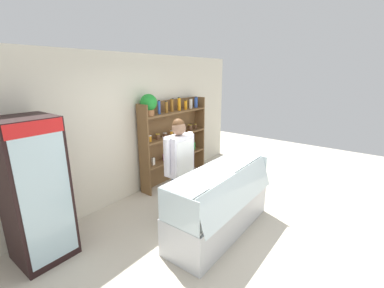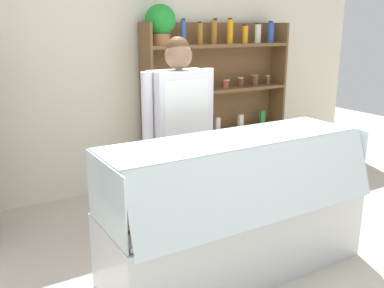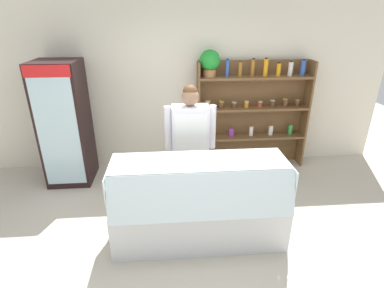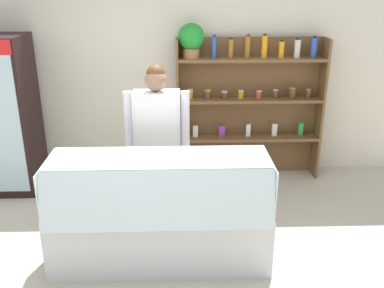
{
  "view_description": "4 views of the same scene",
  "coord_description": "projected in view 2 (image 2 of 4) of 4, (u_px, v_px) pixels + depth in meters",
  "views": [
    {
      "loc": [
        -2.95,
        -1.63,
        2.37
      ],
      "look_at": [
        0.26,
        0.82,
        1.23
      ],
      "focal_mm": 24.0,
      "sensor_mm": 36.0,
      "label": 1
    },
    {
      "loc": [
        -1.68,
        -2.12,
        1.75
      ],
      "look_at": [
        -0.0,
        0.66,
        0.86
      ],
      "focal_mm": 40.0,
      "sensor_mm": 36.0,
      "label": 2
    },
    {
      "loc": [
        -0.26,
        -2.7,
        2.47
      ],
      "look_at": [
        0.0,
        0.49,
        1.07
      ],
      "focal_mm": 28.0,
      "sensor_mm": 36.0,
      "label": 3
    },
    {
      "loc": [
        0.23,
        -3.23,
        2.43
      ],
      "look_at": [
        0.36,
        0.85,
        0.87
      ],
      "focal_mm": 40.0,
      "sensor_mm": 36.0,
      "label": 4
    }
  ],
  "objects": [
    {
      "name": "ground_plane",
      "position": [
        240.0,
        280.0,
        3.05
      ],
      "size": [
        12.0,
        12.0,
        0.0
      ],
      "primitive_type": "plane",
      "color": "beige"
    },
    {
      "name": "shop_clerk",
      "position": [
        179.0,
        121.0,
        3.52
      ],
      "size": [
        0.66,
        0.25,
        1.68
      ],
      "color": "#383D51",
      "rests_on": "ground"
    },
    {
      "name": "shelving_unit",
      "position": [
        207.0,
        83.0,
        4.89
      ],
      "size": [
        1.84,
        0.32,
        1.97
      ],
      "color": "brown",
      "rests_on": "ground"
    },
    {
      "name": "deli_display_case",
      "position": [
        235.0,
        231.0,
        3.11
      ],
      "size": [
        1.94,
        0.74,
        1.01
      ],
      "color": "silver",
      "rests_on": "ground"
    },
    {
      "name": "back_wall",
      "position": [
        117.0,
        66.0,
        4.52
      ],
      "size": [
        6.8,
        0.1,
        2.7
      ],
      "primitive_type": "cube",
      "color": "silver",
      "rests_on": "ground"
    }
  ]
}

